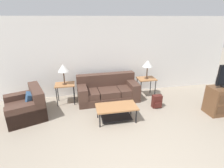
{
  "coord_description": "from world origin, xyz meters",
  "views": [
    {
      "loc": [
        -0.95,
        -2.07,
        2.57
      ],
      "look_at": [
        -0.03,
        2.43,
        0.8
      ],
      "focal_mm": 28.0,
      "sensor_mm": 36.0,
      "label": 1
    }
  ],
  "objects": [
    {
      "name": "wall_back",
      "position": [
        0.0,
        3.71,
        1.3
      ],
      "size": [
        9.14,
        0.06,
        2.6
      ],
      "color": "white",
      "rests_on": "ground_plane"
    },
    {
      "name": "side_table_right",
      "position": [
        1.3,
        3.12,
        0.57
      ],
      "size": [
        0.59,
        0.46,
        0.64
      ],
      "color": "#A87042",
      "rests_on": "ground_plane"
    },
    {
      "name": "side_table_left",
      "position": [
        -1.37,
        3.12,
        0.57
      ],
      "size": [
        0.59,
        0.46,
        0.64
      ],
      "color": "#A87042",
      "rests_on": "ground_plane"
    },
    {
      "name": "couch",
      "position": [
        -0.04,
        3.1,
        0.3
      ],
      "size": [
        1.97,
        0.96,
        0.82
      ],
      "color": "#4C3328",
      "rests_on": "ground_plane"
    },
    {
      "name": "armchair",
      "position": [
        -2.37,
        2.5,
        0.29
      ],
      "size": [
        1.24,
        1.34,
        0.8
      ],
      "color": "#4C3328",
      "rests_on": "ground_plane"
    },
    {
      "name": "table_lamp_left",
      "position": [
        -1.37,
        3.12,
        1.14
      ],
      "size": [
        0.33,
        0.33,
        0.62
      ],
      "color": "#472D1E",
      "rests_on": "side_table_left"
    },
    {
      "name": "backpack",
      "position": [
        1.32,
        2.27,
        0.19
      ],
      "size": [
        0.28,
        0.24,
        0.39
      ],
      "color": "#4C1E19",
      "rests_on": "ground_plane"
    },
    {
      "name": "table_lamp_right",
      "position": [
        1.3,
        3.12,
        1.14
      ],
      "size": [
        0.33,
        0.33,
        0.62
      ],
      "color": "#472D1E",
      "rests_on": "side_table_right"
    },
    {
      "name": "tv_console",
      "position": [
        3.01,
        1.6,
        0.39
      ],
      "size": [
        0.94,
        0.5,
        0.79
      ],
      "color": "brown",
      "rests_on": "ground_plane"
    },
    {
      "name": "coffee_table",
      "position": [
        -0.04,
        1.82,
        0.31
      ],
      "size": [
        1.06,
        0.56,
        0.42
      ],
      "color": "#A87042",
      "rests_on": "ground_plane"
    }
  ]
}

